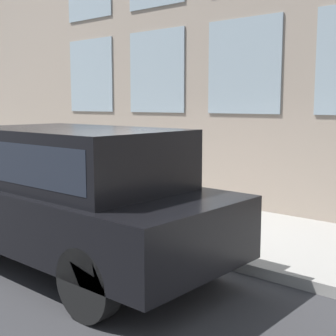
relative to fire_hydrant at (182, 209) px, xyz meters
The scene contains 5 objects.
ground_plane 0.91m from the fire_hydrant, 159.71° to the left, with size 80.00×80.00×0.00m, color #2D2D30.
sidewalk 0.95m from the fire_hydrant, 17.83° to the left, with size 2.95×60.00×0.15m.
fire_hydrant is the anchor object (origin of this frame).
person 1.00m from the fire_hydrant, 75.08° to the left, with size 0.39×0.26×1.60m.
parked_truck_black_near 2.15m from the fire_hydrant, behind, with size 2.06×4.97×1.97m.
Camera 1 is at (-5.28, -5.16, 2.30)m, focal length 50.00 mm.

